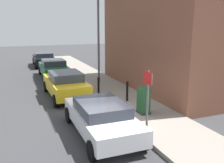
# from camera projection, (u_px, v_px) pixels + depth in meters

# --- Properties ---
(ground) EXTENTS (80.00, 80.00, 0.00)m
(ground) POSITION_uv_depth(u_px,v_px,m) (101.00, 115.00, 11.47)
(ground) COLOR #38383A
(sidewalk) EXTENTS (2.66, 30.00, 0.15)m
(sidewalk) POSITION_uv_depth(u_px,v_px,m) (98.00, 82.00, 17.56)
(sidewalk) COLOR gray
(sidewalk) RESTS_ON ground
(corner_building) EXTENTS (7.17, 10.15, 9.97)m
(corner_building) POSITION_uv_depth(u_px,v_px,m) (186.00, 8.00, 15.57)
(corner_building) COLOR brown
(corner_building) RESTS_ON ground
(car_white) EXTENTS (1.92, 4.40, 1.28)m
(car_white) POSITION_uv_depth(u_px,v_px,m) (101.00, 117.00, 9.27)
(car_white) COLOR silver
(car_white) RESTS_ON ground
(car_yellow) EXTENTS (2.02, 4.33, 1.45)m
(car_yellow) POSITION_uv_depth(u_px,v_px,m) (66.00, 84.00, 14.08)
(car_yellow) COLOR gold
(car_yellow) RESTS_ON ground
(car_green) EXTENTS (1.97, 4.36, 1.38)m
(car_green) POSITION_uv_depth(u_px,v_px,m) (54.00, 68.00, 19.33)
(car_green) COLOR #195933
(car_green) RESTS_ON ground
(car_black) EXTENTS (2.03, 4.28, 1.32)m
(car_black) POSITION_uv_depth(u_px,v_px,m) (44.00, 59.00, 24.63)
(car_black) COLOR black
(car_black) RESTS_ON ground
(utility_cabinet) EXTENTS (0.46, 0.61, 1.15)m
(utility_cabinet) POSITION_uv_depth(u_px,v_px,m) (143.00, 102.00, 11.14)
(utility_cabinet) COLOR #1E4C28
(utility_cabinet) RESTS_ON sidewalk
(bollard_near_cabinet) EXTENTS (0.14, 0.14, 1.04)m
(bollard_near_cabinet) POSITION_uv_depth(u_px,v_px,m) (127.00, 90.00, 12.90)
(bollard_near_cabinet) COLOR black
(bollard_near_cabinet) RESTS_ON sidewalk
(bollard_far_kerb) EXTENTS (0.14, 0.14, 1.04)m
(bollard_far_kerb) POSITION_uv_depth(u_px,v_px,m) (99.00, 85.00, 13.97)
(bollard_far_kerb) COLOR black
(bollard_far_kerb) RESTS_ON sidewalk
(street_sign) EXTENTS (0.08, 0.60, 2.30)m
(street_sign) POSITION_uv_depth(u_px,v_px,m) (147.00, 93.00, 8.87)
(street_sign) COLOR #59595B
(street_sign) RESTS_ON sidewalk
(lamppost) EXTENTS (0.20, 0.44, 5.72)m
(lamppost) POSITION_uv_depth(u_px,v_px,m) (98.00, 35.00, 16.58)
(lamppost) COLOR #59595B
(lamppost) RESTS_ON sidewalk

